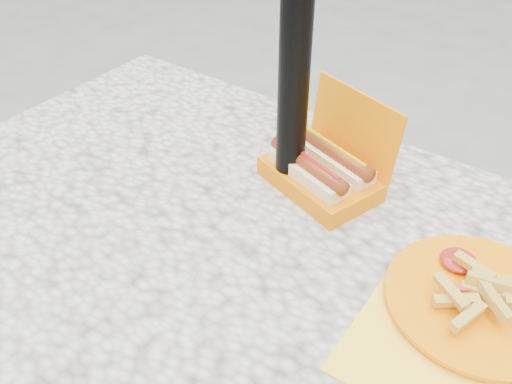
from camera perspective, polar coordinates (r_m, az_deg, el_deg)
The scene contains 3 objects.
picnic_table at distance 0.94m, azimuth -2.13°, elevation -9.06°, with size 1.20×0.80×0.75m.
hotdog_box at distance 0.94m, azimuth 7.05°, elevation 2.39°, with size 0.23×0.20×0.16m.
fries_plate at distance 0.80m, azimuth 22.03°, elevation -10.83°, with size 0.25×0.34×0.05m.
Camera 1 is at (0.40, -0.50, 1.33)m, focal length 38.00 mm.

